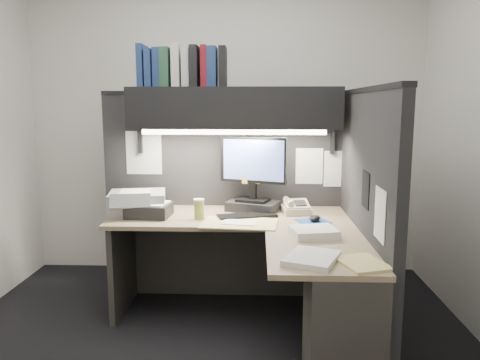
# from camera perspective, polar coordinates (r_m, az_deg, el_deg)

# --- Properties ---
(floor) EXTENTS (3.50, 3.50, 0.00)m
(floor) POSITION_cam_1_polar(r_m,az_deg,el_deg) (3.15, -3.75, -19.80)
(floor) COLOR black
(floor) RESTS_ON ground
(wall_back) EXTENTS (3.50, 0.04, 2.70)m
(wall_back) POSITION_cam_1_polar(r_m,az_deg,el_deg) (4.25, -1.83, 6.81)
(wall_back) COLOR silver
(wall_back) RESTS_ON floor
(wall_front) EXTENTS (3.50, 0.04, 2.70)m
(wall_front) POSITION_cam_1_polar(r_m,az_deg,el_deg) (1.29, -11.32, 1.26)
(wall_front) COLOR silver
(wall_front) RESTS_ON floor
(partition_back) EXTENTS (1.90, 0.06, 1.60)m
(partition_back) POSITION_cam_1_polar(r_m,az_deg,el_deg) (3.75, -1.95, -1.97)
(partition_back) COLOR black
(partition_back) RESTS_ON floor
(partition_right) EXTENTS (0.06, 1.50, 1.60)m
(partition_right) POSITION_cam_1_polar(r_m,az_deg,el_deg) (3.08, 14.95, -4.73)
(partition_right) COLOR black
(partition_right) RESTS_ON floor
(desk) EXTENTS (1.70, 1.53, 0.73)m
(desk) POSITION_cam_1_polar(r_m,az_deg,el_deg) (2.94, 4.62, -12.40)
(desk) COLOR #8B7558
(desk) RESTS_ON floor
(overhead_shelf) EXTENTS (1.55, 0.34, 0.30)m
(overhead_shelf) POSITION_cam_1_polar(r_m,az_deg,el_deg) (3.49, -0.66, 8.77)
(overhead_shelf) COLOR black
(overhead_shelf) RESTS_ON partition_back
(task_light_tube) EXTENTS (1.32, 0.04, 0.04)m
(task_light_tube) POSITION_cam_1_polar(r_m,az_deg,el_deg) (3.36, -0.77, 5.86)
(task_light_tube) COLOR white
(task_light_tube) RESTS_ON overhead_shelf
(monitor) EXTENTS (0.50, 0.34, 0.56)m
(monitor) POSITION_cam_1_polar(r_m,az_deg,el_deg) (3.50, 1.60, -0.24)
(monitor) COLOR black
(monitor) RESTS_ON desk
(keyboard) EXTENTS (0.45, 0.26, 0.02)m
(keyboard) POSITION_cam_1_polar(r_m,az_deg,el_deg) (3.34, 0.85, -4.39)
(keyboard) COLOR black
(keyboard) RESTS_ON desk
(mousepad) EXTENTS (0.26, 0.25, 0.00)m
(mousepad) POSITION_cam_1_polar(r_m,az_deg,el_deg) (3.27, 8.87, -4.98)
(mousepad) COLOR #1B4297
(mousepad) RESTS_ON desk
(mouse) EXTENTS (0.11, 0.13, 0.04)m
(mouse) POSITION_cam_1_polar(r_m,az_deg,el_deg) (3.25, 9.12, -4.63)
(mouse) COLOR black
(mouse) RESTS_ON mousepad
(telephone) EXTENTS (0.22, 0.23, 0.08)m
(telephone) POSITION_cam_1_polar(r_m,az_deg,el_deg) (3.48, 6.87, -3.41)
(telephone) COLOR #C0AD93
(telephone) RESTS_ON desk
(coffee_cup) EXTENTS (0.09, 0.09, 0.13)m
(coffee_cup) POSITION_cam_1_polar(r_m,az_deg,el_deg) (3.30, -5.02, -3.62)
(coffee_cup) COLOR #B2BC4B
(coffee_cup) RESTS_ON desk
(printer) EXTENTS (0.46, 0.41, 0.16)m
(printer) POSITION_cam_1_polar(r_m,az_deg,el_deg) (3.53, -12.38, -2.72)
(printer) COLOR #979A9D
(printer) RESTS_ON desk
(notebook_stack) EXTENTS (0.32, 0.27, 0.09)m
(notebook_stack) POSITION_cam_1_polar(r_m,az_deg,el_deg) (3.42, -11.02, -3.64)
(notebook_stack) COLOR black
(notebook_stack) RESTS_ON desk
(open_folder) EXTENTS (0.53, 0.37, 0.01)m
(open_folder) POSITION_cam_1_polar(r_m,az_deg,el_deg) (3.16, -0.06, -5.30)
(open_folder) COLOR #CABD72
(open_folder) RESTS_ON desk
(paper_stack_a) EXTENTS (0.30, 0.27, 0.05)m
(paper_stack_a) POSITION_cam_1_polar(r_m,az_deg,el_deg) (2.90, 8.99, -6.30)
(paper_stack_a) COLOR white
(paper_stack_a) RESTS_ON desk
(paper_stack_b) EXTENTS (0.34, 0.37, 0.03)m
(paper_stack_b) POSITION_cam_1_polar(r_m,az_deg,el_deg) (2.46, 8.75, -9.39)
(paper_stack_b) COLOR white
(paper_stack_b) RESTS_ON desk
(manila_stack) EXTENTS (0.28, 0.31, 0.01)m
(manila_stack) POSITION_cam_1_polar(r_m,az_deg,el_deg) (2.46, 14.72, -9.81)
(manila_stack) COLOR #CABD72
(manila_stack) RESTS_ON desk
(binder_row) EXTENTS (0.64, 0.25, 0.30)m
(binder_row) POSITION_cam_1_polar(r_m,az_deg,el_deg) (3.54, -6.99, 13.47)
(binder_row) COLOR navy
(binder_row) RESTS_ON overhead_shelf
(pinned_papers) EXTENTS (1.76, 1.31, 0.51)m
(pinned_papers) POSITION_cam_1_polar(r_m,az_deg,el_deg) (3.33, 4.29, 1.04)
(pinned_papers) COLOR white
(pinned_papers) RESTS_ON partition_back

